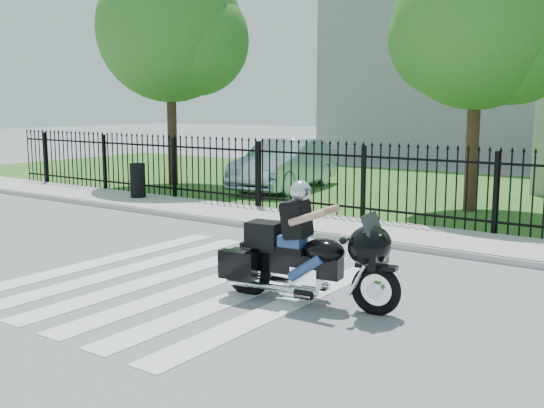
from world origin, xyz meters
The scene contains 12 objects.
ground centered at (0.00, 0.00, 0.00)m, with size 120.00×120.00×0.00m, color slate.
crosswalk centered at (0.00, 0.00, 0.01)m, with size 5.00×5.50×0.01m, color silver, non-canonical shape.
sidewalk centered at (0.00, 5.00, 0.06)m, with size 40.00×2.00×0.12m, color #ADAAA3.
curb centered at (0.00, 4.00, 0.06)m, with size 40.00×0.12×0.12m, color #ADAAA3.
grass_strip centered at (0.00, 12.00, 0.01)m, with size 40.00×12.00×0.02m, color #2A591E.
iron_fence centered at (0.00, 6.00, 0.90)m, with size 26.00×0.04×1.80m.
tree_left centered at (-8.50, 8.50, 5.17)m, with size 4.80×4.80×7.58m.
tree_mid centered at (1.50, 9.00, 4.67)m, with size 4.20×4.20×6.78m.
building_tall centered at (-3.00, 26.00, 6.00)m, with size 15.00×10.00×12.00m, color gray.
motorcycle_rider centered at (2.12, 0.16, 0.71)m, with size 2.64×1.04×1.75m.
parked_car centered at (-4.73, 9.70, 0.82)m, with size 1.70×4.88×1.61m, color #ADC4DA.
litter_bin centered at (-6.74, 5.28, 0.60)m, with size 0.43×0.43×0.96m, color black.
Camera 1 is at (6.72, -7.04, 2.73)m, focal length 42.00 mm.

